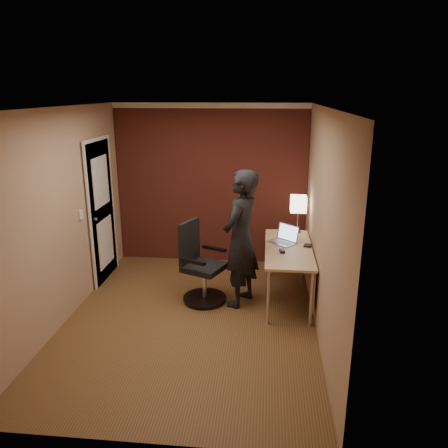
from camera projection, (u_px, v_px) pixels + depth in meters
The scene contains 8 objects.
room at pixel (189, 183), 6.44m from camera, with size 4.00×4.00×4.00m.
desk at pixel (294, 257), 5.67m from camera, with size 0.60×1.50×0.73m.
desk_lamp at pixel (298, 204), 6.10m from camera, with size 0.22×0.22×0.54m.
laptop at pixel (285, 238), 5.81m from camera, with size 0.42×0.41×0.23m.
mouse at pixel (282, 251), 5.46m from camera, with size 0.06×0.10×0.03m, color black.
wallet at pixel (308, 245), 5.67m from camera, with size 0.09×0.11×0.02m, color black.
office_chair at pixel (200, 267), 5.69m from camera, with size 0.62×0.67×1.05m.
person at pixel (241, 239), 5.49m from camera, with size 0.64×0.42×1.76m, color black.
Camera 1 is at (0.88, -4.71, 2.67)m, focal length 35.00 mm.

